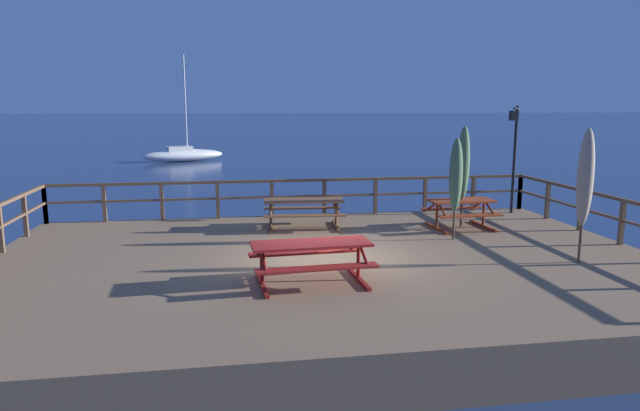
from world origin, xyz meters
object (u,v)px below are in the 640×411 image
Objects in this scene: picnic_table_mid_centre at (311,253)px; picnic_table_mid_left at (461,208)px; patio_umbrella_short_back at (456,175)px; sailboat_distant at (183,154)px; picnic_table_back_left at (303,207)px; patio_umbrella_tall_front at (585,178)px; lamp_post_hooked at (514,143)px; patio_umbrella_tall_back_left at (463,164)px.

picnic_table_mid_centre is 6.09m from picnic_table_mid_left.
patio_umbrella_short_back is 0.32× the size of sailboat_distant.
picnic_table_mid_centre is 4.74m from picnic_table_back_left.
picnic_table_back_left is 0.28× the size of sailboat_distant.
patio_umbrella_short_back reaches higher than picnic_table_back_left.
picnic_table_mid_left is at bearing -72.24° from sailboat_distant.
patio_umbrella_tall_front is 0.87× the size of lamp_post_hooked.
patio_umbrella_tall_back_left is 1.45m from patio_umbrella_short_back.
picnic_table_back_left is 6.64m from lamp_post_hooked.
picnic_table_mid_centre is 33.43m from sailboat_distant.
lamp_post_hooked reaches higher than picnic_table_back_left.
lamp_post_hooked is (6.39, 0.97, 1.55)m from picnic_table_back_left.
picnic_table_back_left is at bearing 140.68° from patio_umbrella_tall_front.
lamp_post_hooked is (2.25, 1.60, 0.40)m from patio_umbrella_tall_back_left.
patio_umbrella_tall_back_left is at bearing 59.88° from patio_umbrella_short_back.
picnic_table_mid_left is at bearing 60.39° from patio_umbrella_short_back.
picnic_table_mid_left is (4.58, 4.02, -0.01)m from picnic_table_mid_centre.
patio_umbrella_short_back is 31.51m from sailboat_distant.
picnic_table_mid_centre is 0.83× the size of patio_umbrella_tall_back_left.
picnic_table_mid_centre is at bearing -175.19° from patio_umbrella_tall_front.
picnic_table_mid_centre is at bearing -81.86° from sailboat_distant.
patio_umbrella_tall_back_left is (4.63, 4.08, 1.14)m from picnic_table_mid_centre.
picnic_table_mid_left is 0.81× the size of picnic_table_back_left.
picnic_table_back_left is at bearing 151.18° from patio_umbrella_short_back.
patio_umbrella_short_back is at bearing -120.12° from patio_umbrella_tall_back_left.
picnic_table_mid_centre and picnic_table_mid_left have the same top height.
picnic_table_back_left is 4.02m from patio_umbrella_short_back.
picnic_table_mid_centre is 1.27× the size of picnic_table_mid_left.
patio_umbrella_tall_front reaches higher than picnic_table_back_left.
picnic_table_mid_left is at bearing 41.28° from picnic_table_mid_centre.
lamp_post_hooked is at bearing 35.47° from patio_umbrella_tall_back_left.
picnic_table_mid_centre is 6.28m from patio_umbrella_tall_back_left.
patio_umbrella_tall_back_left is (0.05, 0.06, 1.16)m from picnic_table_mid_left.
picnic_table_mid_left and picnic_table_back_left have the same top height.
patio_umbrella_tall_back_left is at bearing -144.53° from lamp_post_hooked.
sailboat_distant reaches higher than lamp_post_hooked.
patio_umbrella_short_back is at bearing 36.00° from picnic_table_mid_centre.
picnic_table_back_left is 6.80m from patio_umbrella_tall_front.
lamp_post_hooked is (1.21, 5.21, 0.35)m from patio_umbrella_tall_front.
picnic_table_back_left is at bearing -79.56° from sailboat_distant.
lamp_post_hooked is at bearing 39.57° from picnic_table_mid_centre.
sailboat_distant is at bearing 98.14° from picnic_table_mid_centre.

